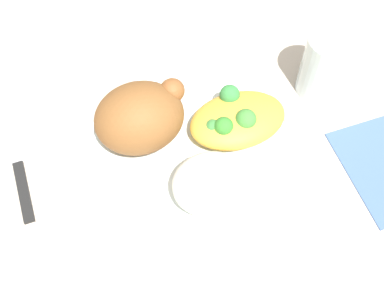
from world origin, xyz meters
The scene contains 8 objects.
ground_plane centered at (0.00, 0.00, 0.00)m, with size 2.00×2.00×0.00m, color #C0B1A0.
plate centered at (0.00, 0.00, 0.01)m, with size 0.26×0.26×0.02m.
roasted_chicken centered at (-0.05, 0.04, 0.06)m, with size 0.11×0.08×0.08m.
rice_pile centered at (0.00, -0.06, 0.04)m, with size 0.08×0.08×0.04m, color white.
mac_cheese_with_broccoli centered at (0.06, 0.01, 0.03)m, with size 0.12×0.08×0.04m.
fork centered at (-0.16, 0.03, 0.00)m, with size 0.02×0.14×0.01m.
knife centered at (-0.20, 0.06, 0.00)m, with size 0.02×0.19×0.01m.
water_glass centered at (0.19, 0.04, 0.04)m, with size 0.06×0.06×0.09m, color silver.
Camera 1 is at (-0.10, -0.30, 0.53)m, focal length 48.44 mm.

